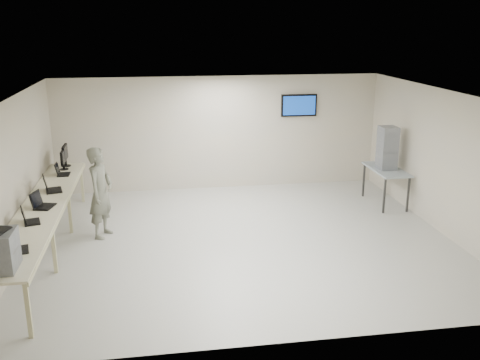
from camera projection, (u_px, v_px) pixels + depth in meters
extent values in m
cube|color=#A4A4A4|center=(242.00, 240.00, 10.32)|extent=(8.00, 7.00, 0.01)
cube|color=silver|center=(242.00, 95.00, 9.52)|extent=(8.00, 7.00, 0.01)
cube|color=#B0AB9D|center=(219.00, 133.00, 13.24)|extent=(8.00, 0.01, 2.80)
cube|color=#B0AB9D|center=(287.00, 245.00, 6.61)|extent=(8.00, 0.01, 2.80)
cube|color=#B0AB9D|center=(16.00, 180.00, 9.32)|extent=(0.01, 7.00, 2.80)
cube|color=#B0AB9D|center=(442.00, 162.00, 10.52)|extent=(0.01, 7.00, 2.80)
cube|color=#2E2E2E|center=(299.00, 105.00, 13.33)|extent=(0.15, 0.04, 0.15)
cube|color=black|center=(299.00, 105.00, 13.29)|extent=(0.90, 0.06, 0.55)
cube|color=navy|center=(299.00, 106.00, 13.26)|extent=(0.82, 0.01, 0.47)
cube|color=beige|center=(43.00, 207.00, 9.53)|extent=(0.75, 6.00, 0.04)
cube|color=#B7B285|center=(65.00, 207.00, 9.60)|extent=(0.02, 6.00, 0.06)
cube|color=#B7B285|center=(28.00, 309.00, 7.01)|extent=(0.06, 0.06, 0.86)
cube|color=#B7B285|center=(16.00, 251.00, 8.76)|extent=(0.06, 0.06, 0.86)
cube|color=#B7B285|center=(54.00, 249.00, 8.85)|extent=(0.06, 0.06, 0.86)
cube|color=#B7B285|center=(38.00, 214.00, 10.47)|extent=(0.06, 0.06, 0.86)
cube|color=#B7B285|center=(70.00, 212.00, 10.56)|extent=(0.06, 0.06, 0.86)
cube|color=#B7B285|center=(55.00, 185.00, 12.31)|extent=(0.06, 0.06, 0.86)
cube|color=#B7B285|center=(82.00, 184.00, 12.40)|extent=(0.06, 0.06, 0.86)
cube|color=black|center=(20.00, 250.00, 7.64)|extent=(0.31, 0.38, 0.02)
cube|color=black|center=(10.00, 242.00, 7.59)|extent=(0.14, 0.32, 0.24)
cube|color=black|center=(11.00, 242.00, 7.59)|extent=(0.11, 0.28, 0.20)
cube|color=black|center=(32.00, 222.00, 8.71)|extent=(0.32, 0.39, 0.02)
cube|color=black|center=(23.00, 215.00, 8.66)|extent=(0.14, 0.32, 0.24)
cube|color=black|center=(24.00, 215.00, 8.66)|extent=(0.12, 0.28, 0.20)
cube|color=black|center=(45.00, 207.00, 9.43)|extent=(0.36, 0.44, 0.02)
cube|color=black|center=(36.00, 199.00, 9.36)|extent=(0.16, 0.37, 0.27)
cube|color=black|center=(37.00, 199.00, 9.37)|extent=(0.13, 0.32, 0.23)
cube|color=black|center=(54.00, 190.00, 10.34)|extent=(0.37, 0.46, 0.02)
cube|color=black|center=(45.00, 183.00, 10.28)|extent=(0.16, 0.39, 0.29)
cube|color=black|center=(46.00, 183.00, 10.28)|extent=(0.13, 0.34, 0.24)
cube|color=black|center=(64.00, 174.00, 11.43)|extent=(0.25, 0.34, 0.02)
cube|color=black|center=(57.00, 169.00, 11.37)|extent=(0.07, 0.32, 0.24)
cube|color=black|center=(58.00, 169.00, 11.37)|extent=(0.05, 0.28, 0.20)
cylinder|color=black|center=(64.00, 169.00, 11.85)|extent=(0.19, 0.19, 0.01)
cube|color=black|center=(64.00, 165.00, 11.82)|extent=(0.04, 0.03, 0.16)
cube|color=black|center=(63.00, 157.00, 11.77)|extent=(0.05, 0.44, 0.29)
cube|color=black|center=(64.00, 157.00, 11.77)|extent=(0.00, 0.40, 0.25)
cylinder|color=black|center=(66.00, 166.00, 12.13)|extent=(0.22, 0.22, 0.02)
cube|color=black|center=(66.00, 162.00, 12.10)|extent=(0.04, 0.03, 0.17)
cube|color=black|center=(65.00, 152.00, 12.04)|extent=(0.05, 0.49, 0.33)
cube|color=black|center=(66.00, 152.00, 12.04)|extent=(0.00, 0.44, 0.28)
imported|color=#505843|center=(101.00, 193.00, 10.27)|extent=(0.63, 0.76, 1.78)
cube|color=gray|center=(386.00, 169.00, 12.15)|extent=(0.65, 1.40, 0.04)
cube|color=#2E2E2E|center=(384.00, 196.00, 11.66)|extent=(0.04, 0.04, 0.80)
cube|color=#2E2E2E|center=(364.00, 180.00, 12.80)|extent=(0.04, 0.04, 0.80)
cube|color=#2E2E2E|center=(408.00, 194.00, 11.74)|extent=(0.04, 0.04, 0.80)
cube|color=#2E2E2E|center=(386.00, 179.00, 12.88)|extent=(0.04, 0.04, 0.80)
cube|color=gray|center=(386.00, 165.00, 12.11)|extent=(0.37, 0.41, 0.19)
cube|color=gray|center=(387.00, 156.00, 12.06)|extent=(0.37, 0.41, 0.19)
cube|color=gray|center=(387.00, 148.00, 12.00)|extent=(0.37, 0.41, 0.19)
cube|color=gray|center=(388.00, 139.00, 11.95)|extent=(0.37, 0.41, 0.19)
cube|color=gray|center=(389.00, 131.00, 11.89)|extent=(0.37, 0.41, 0.19)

